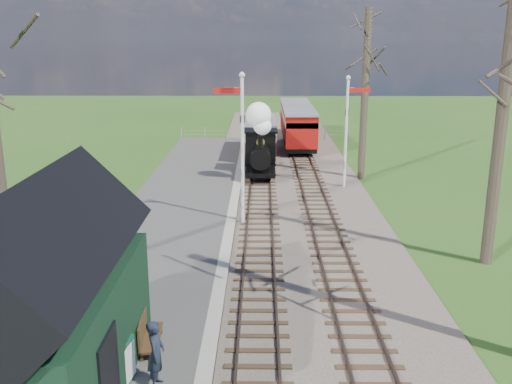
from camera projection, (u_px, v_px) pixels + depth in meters
distant_hills at (272, 225)px, 74.49m from camera, size 114.40×48.00×22.02m
ballast_bed at (286, 187)px, 29.34m from camera, size 8.00×60.00×0.10m
track_near at (260, 186)px, 29.34m from camera, size 1.60×60.00×0.15m
track_far at (311, 186)px, 29.31m from camera, size 1.60×60.00×0.15m
platform at (168, 239)px, 21.65m from camera, size 5.00×44.00×0.20m
coping_strip at (228, 239)px, 21.63m from camera, size 0.40×44.00×0.21m
station_shed at (44, 307)px, 11.44m from camera, size 3.25×6.30×4.78m
semaphore_near at (241, 138)px, 22.63m from camera, size 1.22×0.24×6.22m
semaphore_far at (348, 123)px, 28.44m from camera, size 1.22×0.24×5.72m
bare_trees at (305, 119)px, 16.50m from camera, size 15.51×22.39×12.00m
fence_line at (265, 133)px, 42.73m from camera, size 12.60×0.08×1.00m
locomotive at (260, 145)px, 30.66m from camera, size 1.66×3.88×4.15m
coach at (261, 135)px, 36.64m from camera, size 1.94×6.65×2.04m
red_carriage_a at (300, 129)px, 38.24m from camera, size 2.16×5.34×2.27m
red_carriage_b at (295, 118)px, 43.54m from camera, size 2.16×5.34×2.27m
sign_board at (128, 363)px, 12.33m from camera, size 0.19×0.68×1.00m
bench at (147, 332)px, 13.81m from camera, size 0.53×1.51×0.85m
person at (156, 354)px, 12.17m from camera, size 0.37×0.56×1.53m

